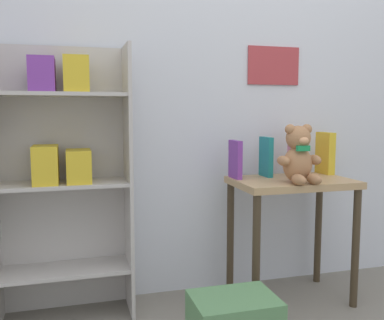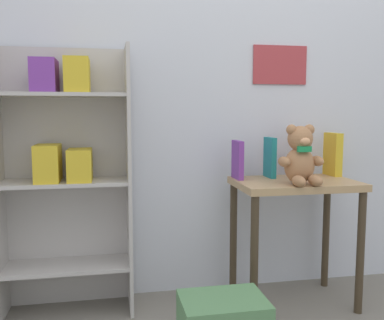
% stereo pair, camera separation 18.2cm
% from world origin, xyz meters
% --- Properties ---
extents(wall_back, '(4.80, 0.07, 2.50)m').
position_xyz_m(wall_back, '(0.00, 1.38, 1.25)').
color(wall_back, silver).
rests_on(wall_back, ground_plane).
extents(bookshelf_side, '(0.66, 0.27, 1.36)m').
position_xyz_m(bookshelf_side, '(-0.98, 1.23, 0.77)').
color(bookshelf_side, '#BCB7B2').
rests_on(bookshelf_side, ground_plane).
extents(display_table, '(0.63, 0.41, 0.67)m').
position_xyz_m(display_table, '(0.21, 1.07, 0.55)').
color(display_table, tan).
rests_on(display_table, ground_plane).
extents(teddy_bear, '(0.23, 0.21, 0.30)m').
position_xyz_m(teddy_bear, '(0.18, 0.97, 0.81)').
color(teddy_bear, '#A8754C').
rests_on(teddy_bear, display_table).
extents(book_standing_purple, '(0.03, 0.14, 0.21)m').
position_xyz_m(book_standing_purple, '(-0.08, 1.19, 0.78)').
color(book_standing_purple, purple).
rests_on(book_standing_purple, display_table).
extents(book_standing_teal, '(0.03, 0.12, 0.22)m').
position_xyz_m(book_standing_teal, '(0.11, 1.20, 0.78)').
color(book_standing_teal, teal).
rests_on(book_standing_teal, display_table).
extents(book_standing_pink, '(0.04, 0.14, 0.25)m').
position_xyz_m(book_standing_pink, '(0.30, 1.21, 0.80)').
color(book_standing_pink, '#D17093').
rests_on(book_standing_pink, display_table).
extents(book_standing_yellow, '(0.05, 0.14, 0.24)m').
position_xyz_m(book_standing_yellow, '(0.49, 1.21, 0.79)').
color(book_standing_yellow, gold).
rests_on(book_standing_yellow, display_table).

